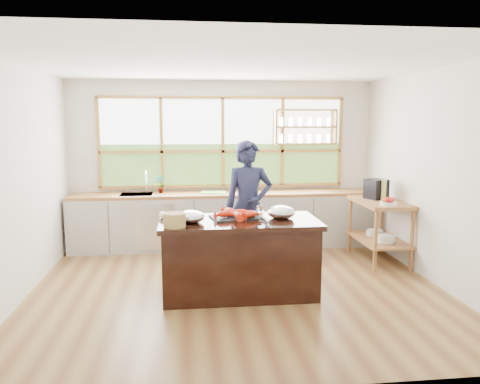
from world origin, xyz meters
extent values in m
plane|color=olive|center=(0.00, 0.00, 0.00)|extent=(5.00, 5.00, 0.00)
cube|color=silver|center=(0.00, 2.25, 1.35)|extent=(5.00, 0.02, 2.70)
cube|color=silver|center=(0.00, -2.25, 1.35)|extent=(5.00, 0.02, 2.70)
cube|color=silver|center=(-2.50, 0.00, 1.35)|extent=(0.02, 4.50, 2.70)
cube|color=silver|center=(2.50, 0.00, 1.35)|extent=(0.02, 4.50, 2.70)
cube|color=white|center=(0.00, 0.00, 2.70)|extent=(5.00, 4.50, 0.02)
cube|color=#B97A3A|center=(0.00, 2.22, 1.70)|extent=(4.05, 0.06, 1.50)
cube|color=silver|center=(0.00, 2.24, 2.05)|extent=(3.98, 0.01, 0.75)
cube|color=#39571E|center=(0.00, 2.24, 1.32)|extent=(3.98, 0.01, 0.70)
cube|color=#B97A3A|center=(1.35, 2.11, 2.23)|extent=(1.00, 0.28, 0.03)
cube|color=#B97A3A|center=(1.35, 2.11, 1.95)|extent=(1.00, 0.28, 0.03)
cube|color=#B97A3A|center=(1.35, 2.11, 1.67)|extent=(1.00, 0.28, 0.03)
cube|color=#B97A3A|center=(0.85, 2.11, 1.95)|extent=(0.03, 0.28, 0.55)
cube|color=#B97A3A|center=(1.85, 2.11, 1.95)|extent=(0.03, 0.28, 0.55)
cube|color=#B6B3AB|center=(0.00, 1.94, 0.42)|extent=(4.90, 0.62, 0.85)
cube|color=silver|center=(-1.10, 1.62, 0.43)|extent=(0.60, 0.01, 0.72)
cube|color=#AA7435|center=(0.00, 1.94, 0.88)|extent=(4.90, 0.62, 0.05)
cube|color=silver|center=(-1.40, 1.94, 0.82)|extent=(0.50, 0.42, 0.16)
cube|color=#AA7435|center=(2.45, 0.40, 0.45)|extent=(0.04, 0.04, 0.90)
cube|color=#AA7435|center=(2.45, 1.40, 0.45)|extent=(0.04, 0.04, 0.90)
cube|color=#AA7435|center=(1.93, 0.40, 0.45)|extent=(0.04, 0.04, 0.90)
cube|color=#AA7435|center=(1.93, 1.40, 0.45)|extent=(0.04, 0.04, 0.90)
cube|color=#AA7435|center=(2.19, 0.90, 0.32)|extent=(0.62, 1.10, 0.03)
cube|color=#AA7435|center=(2.19, 0.90, 0.88)|extent=(0.62, 1.10, 0.05)
cylinder|color=silver|center=(2.19, 0.65, 0.39)|extent=(0.24, 0.24, 0.11)
cylinder|color=silver|center=(2.19, 1.05, 0.38)|extent=(0.24, 0.24, 0.09)
cube|color=black|center=(0.00, -0.20, 0.42)|extent=(1.77, 0.82, 0.84)
cube|color=black|center=(0.00, -0.20, 0.87)|extent=(1.85, 0.90, 0.06)
imported|color=#1A1D3A|center=(0.23, 0.68, 0.89)|extent=(0.66, 0.44, 1.79)
imported|color=slate|center=(-1.03, 2.00, 1.05)|extent=(0.17, 0.14, 0.29)
cube|color=#69B143|center=(-0.18, 1.94, 0.91)|extent=(0.45, 0.37, 0.01)
cube|color=black|center=(2.19, 1.07, 1.05)|extent=(0.33, 0.35, 0.29)
cylinder|color=#ACC65D|center=(2.24, 0.92, 1.05)|extent=(0.08, 0.08, 0.30)
cylinder|color=silver|center=(2.14, 0.52, 0.93)|extent=(0.23, 0.23, 0.05)
sphere|color=red|center=(2.19, 0.52, 0.97)|extent=(0.07, 0.07, 0.07)
sphere|color=red|center=(2.16, 0.57, 0.97)|extent=(0.07, 0.07, 0.07)
sphere|color=red|center=(2.10, 0.55, 0.97)|extent=(0.07, 0.07, 0.07)
sphere|color=red|center=(2.10, 0.49, 0.97)|extent=(0.07, 0.07, 0.07)
sphere|color=red|center=(2.16, 0.47, 0.97)|extent=(0.07, 0.07, 0.07)
cube|color=black|center=(-0.04, -0.08, 0.91)|extent=(0.62, 0.50, 0.02)
ellipsoid|color=red|center=(-0.16, -0.13, 0.96)|extent=(0.23, 0.15, 0.08)
ellipsoid|color=red|center=(0.04, -0.06, 0.96)|extent=(0.23, 0.14, 0.08)
ellipsoid|color=red|center=(0.14, -0.18, 0.96)|extent=(0.21, 0.21, 0.08)
ellipsoid|color=red|center=(-0.09, 0.04, 0.96)|extent=(0.18, 0.23, 0.08)
ellipsoid|color=red|center=(-0.02, -0.22, 0.96)|extent=(0.11, 0.22, 0.08)
ellipsoid|color=silver|center=(-0.56, -0.28, 0.96)|extent=(0.31, 0.31, 0.15)
ellipsoid|color=silver|center=(0.51, -0.15, 0.97)|extent=(0.33, 0.33, 0.16)
cylinder|color=silver|center=(0.21, -0.45, 0.90)|extent=(0.06, 0.06, 0.01)
cylinder|color=silver|center=(0.21, -0.45, 0.97)|extent=(0.01, 0.01, 0.13)
ellipsoid|color=silver|center=(0.21, -0.45, 1.07)|extent=(0.08, 0.08, 0.10)
cylinder|color=#A58B4A|center=(-0.74, -0.49, 0.98)|extent=(0.24, 0.24, 0.15)
cylinder|color=white|center=(-0.83, -0.10, 0.94)|extent=(0.22, 0.30, 0.08)
camera|label=1|loc=(-0.60, -5.52, 2.04)|focal=35.00mm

